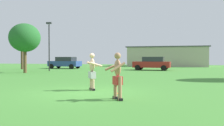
# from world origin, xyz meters

# --- Properties ---
(ground_plane) EXTENTS (80.00, 80.00, 0.00)m
(ground_plane) POSITION_xyz_m (0.00, 0.00, 0.00)
(ground_plane) COLOR #428433
(player_near) EXTENTS (0.80, 0.84, 1.69)m
(player_near) POSITION_xyz_m (0.03, 0.72, 0.90)
(player_near) COLOR black
(player_near) RESTS_ON ground_plane
(player_in_red) EXTENTS (0.80, 0.73, 1.67)m
(player_in_red) POSITION_xyz_m (1.67, -1.35, 0.88)
(player_in_red) COLOR black
(player_in_red) RESTS_ON ground_plane
(frisbee) EXTENTS (0.26, 0.26, 0.03)m
(frisbee) POSITION_xyz_m (1.37, -0.04, 0.01)
(frisbee) COLOR orange
(frisbee) RESTS_ON ground_plane
(car_blue_near_post) EXTENTS (4.42, 2.29, 1.58)m
(car_blue_near_post) POSITION_xyz_m (-10.34, 19.68, 0.82)
(car_blue_near_post) COLOR #2D478C
(car_blue_near_post) RESTS_ON ground_plane
(car_red_mid_lot) EXTENTS (4.44, 2.33, 1.58)m
(car_red_mid_lot) POSITION_xyz_m (1.44, 18.47, 0.82)
(car_red_mid_lot) COLOR maroon
(car_red_mid_lot) RESTS_ON ground_plane
(lamp_post) EXTENTS (0.60, 0.24, 5.42)m
(lamp_post) POSITION_xyz_m (-9.60, 14.09, 3.35)
(lamp_post) COLOR black
(lamp_post) RESTS_ON ground_plane
(outbuilding_behind_lot) EXTENTS (13.37, 6.16, 3.36)m
(outbuilding_behind_lot) POSITION_xyz_m (2.93, 31.95, 1.69)
(outbuilding_behind_lot) COLOR #B2A893
(outbuilding_behind_lot) RESTS_ON ground_plane
(tree_right_field) EXTENTS (2.99, 2.99, 4.82)m
(tree_right_field) POSITION_xyz_m (-10.28, 10.61, 3.41)
(tree_right_field) COLOR brown
(tree_right_field) RESTS_ON ground_plane
(tree_behind_players) EXTENTS (2.24, 2.24, 5.21)m
(tree_behind_players) POSITION_xyz_m (-14.95, 16.75, 3.95)
(tree_behind_players) COLOR #4C3823
(tree_behind_players) RESTS_ON ground_plane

